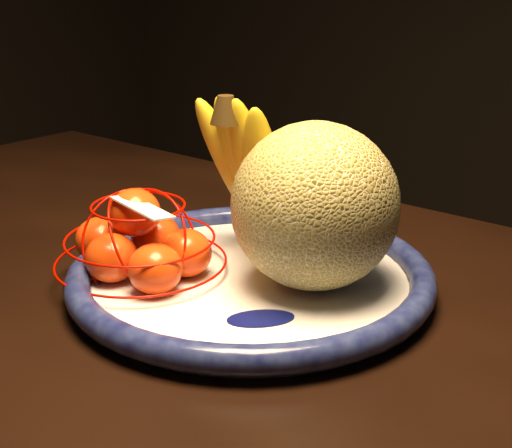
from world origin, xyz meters
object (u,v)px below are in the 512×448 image
Objects in this scene: dining_table at (169,374)px; cantaloupe at (315,206)px; mandarin_bag at (140,244)px; banana_bunch at (249,166)px; fruit_bowl at (251,276)px.

dining_table is 9.27× the size of cantaloupe.
banana_bunch is at bearing 64.53° from mandarin_bag.
fruit_bowl is 1.62× the size of mandarin_bag.
banana_bunch is (0.00, 0.14, 0.19)m from dining_table.
dining_table is 7.92× the size of banana_bunch.
cantaloupe is (0.11, 0.10, 0.18)m from dining_table.
cantaloupe is at bearing 25.14° from mandarin_bag.
mandarin_bag is at bearing -108.56° from banana_bunch.
mandarin_bag is (-0.06, -0.12, -0.07)m from banana_bunch.
cantaloupe is 0.12m from banana_bunch.
dining_table is 0.24m from banana_bunch.
mandarin_bag is (-0.16, -0.08, -0.05)m from cantaloupe.
dining_table is 0.23m from cantaloupe.
banana_bunch is 0.83× the size of mandarin_bag.
mandarin_bag is at bearing -150.99° from fruit_bowl.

